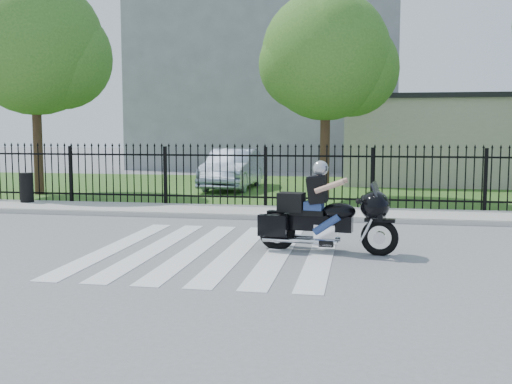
# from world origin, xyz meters

# --- Properties ---
(ground) EXTENTS (120.00, 120.00, 0.00)m
(ground) POSITION_xyz_m (0.00, 0.00, 0.00)
(ground) COLOR slate
(ground) RESTS_ON ground
(crosswalk) EXTENTS (5.00, 5.50, 0.01)m
(crosswalk) POSITION_xyz_m (0.00, 0.00, 0.01)
(crosswalk) COLOR silver
(crosswalk) RESTS_ON ground
(sidewalk) EXTENTS (40.00, 2.00, 0.12)m
(sidewalk) POSITION_xyz_m (0.00, 5.00, 0.06)
(sidewalk) COLOR #ADAAA3
(sidewalk) RESTS_ON ground
(curb) EXTENTS (40.00, 0.12, 0.12)m
(curb) POSITION_xyz_m (0.00, 4.00, 0.06)
(curb) COLOR #ADAAA3
(curb) RESTS_ON ground
(grass_strip) EXTENTS (40.00, 12.00, 0.02)m
(grass_strip) POSITION_xyz_m (0.00, 12.00, 0.01)
(grass_strip) COLOR #29571D
(grass_strip) RESTS_ON ground
(iron_fence) EXTENTS (26.00, 0.04, 1.80)m
(iron_fence) POSITION_xyz_m (0.00, 6.00, 0.90)
(iron_fence) COLOR black
(iron_fence) RESTS_ON ground
(tree_left) EXTENTS (4.80, 4.80, 7.58)m
(tree_left) POSITION_xyz_m (-8.50, 8.50, 5.17)
(tree_left) COLOR #382316
(tree_left) RESTS_ON ground
(tree_mid) EXTENTS (4.20, 4.20, 6.78)m
(tree_mid) POSITION_xyz_m (1.50, 9.00, 4.67)
(tree_mid) COLOR #382316
(tree_mid) RESTS_ON ground
(building_low) EXTENTS (10.00, 6.00, 3.50)m
(building_low) POSITION_xyz_m (7.00, 16.00, 1.75)
(building_low) COLOR #BFB29F
(building_low) RESTS_ON ground
(building_low_roof) EXTENTS (10.20, 6.20, 0.20)m
(building_low_roof) POSITION_xyz_m (7.00, 16.00, 3.60)
(building_low_roof) COLOR black
(building_low_roof) RESTS_ON building_low
(building_tall) EXTENTS (15.00, 10.00, 12.00)m
(building_tall) POSITION_xyz_m (-3.00, 26.00, 6.00)
(building_tall) COLOR #919498
(building_tall) RESTS_ON ground
(motorcycle_rider) EXTENTS (2.65, 1.07, 1.76)m
(motorcycle_rider) POSITION_xyz_m (2.01, 0.29, 0.72)
(motorcycle_rider) COLOR black
(motorcycle_rider) RESTS_ON ground
(parked_car) EXTENTS (1.70, 4.65, 1.52)m
(parked_car) POSITION_xyz_m (-2.18, 11.57, 0.78)
(parked_car) COLOR #A1B0CB
(parked_car) RESTS_ON grass_strip
(litter_bin) EXTENTS (0.48, 0.48, 0.88)m
(litter_bin) POSITION_xyz_m (-7.19, 5.52, 0.56)
(litter_bin) COLOR black
(litter_bin) RESTS_ON sidewalk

